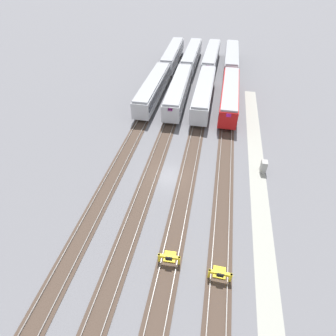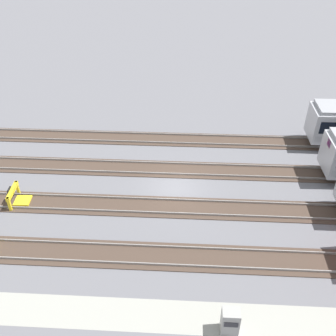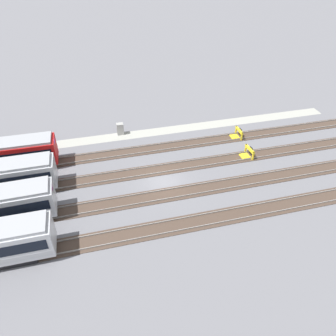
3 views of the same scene
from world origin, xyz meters
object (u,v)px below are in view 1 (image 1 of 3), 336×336
at_px(bumper_stop_near_inner_track, 169,257).
at_px(subway_car_front_row_leftmost, 173,55).
at_px(subway_car_back_row_rightmost, 231,58).
at_px(bumper_stop_nearest_track, 220,273).
at_px(subway_car_front_row_right_inner, 229,95).
at_px(subway_car_front_row_left_inner, 192,56).
at_px(subway_car_back_row_centre, 211,57).
at_px(electrical_cabinet, 264,167).
at_px(subway_car_front_row_rightmost, 153,88).
at_px(subway_car_back_row_leftmost, 204,93).
at_px(subway_car_front_row_centre, 179,91).

bearing_deg(bumper_stop_near_inner_track, subway_car_front_row_leftmost, 10.16).
height_order(subway_car_back_row_rightmost, bumper_stop_nearest_track, subway_car_back_row_rightmost).
bearing_deg(subway_car_front_row_right_inner, subway_car_front_row_leftmost, 35.61).
xyz_separation_m(subway_car_front_row_left_inner, subway_car_front_row_right_inner, (-18.86, -9.02, 0.00)).
bearing_deg(subway_car_back_row_rightmost, subway_car_front_row_left_inner, 91.77).
bearing_deg(bumper_stop_near_inner_track, bumper_stop_nearest_track, -98.08).
bearing_deg(subway_car_back_row_centre, electrical_cabinet, -165.57).
relative_size(subway_car_front_row_leftmost, subway_car_front_row_rightmost, 1.00).
bearing_deg(subway_car_back_row_centre, subway_car_front_row_leftmost, 91.08).
relative_size(subway_car_back_row_rightmost, bumper_stop_near_inner_track, 8.96).
bearing_deg(subway_car_back_row_leftmost, subway_car_back_row_centre, 0.32).
bearing_deg(subway_car_front_row_rightmost, subway_car_front_row_leftmost, -0.24).
relative_size(subway_car_back_row_leftmost, bumper_stop_nearest_track, 8.99).
distance_m(subway_car_front_row_rightmost, bumper_stop_nearest_track, 34.79).
bearing_deg(subway_car_back_row_rightmost, bumper_stop_near_inner_track, 174.93).
relative_size(subway_car_front_row_rightmost, subway_car_back_row_rightmost, 1.00).
bearing_deg(subway_car_back_row_centre, bumper_stop_near_inner_track, -179.95).
distance_m(subway_car_back_row_centre, bumper_stop_near_inner_track, 50.32).
distance_m(subway_car_front_row_right_inner, subway_car_back_row_rightmost, 19.14).
bearing_deg(subway_car_back_row_rightmost, bumper_stop_nearest_track, -179.95).
height_order(subway_car_front_row_leftmost, bumper_stop_near_inner_track, subway_car_front_row_leftmost).
bearing_deg(subway_car_front_row_leftmost, subway_car_back_row_rightmost, -88.48).
distance_m(subway_car_front_row_leftmost, bumper_stop_nearest_track, 52.56).
height_order(subway_car_front_row_rightmost, subway_car_back_row_centre, same).
xyz_separation_m(subway_car_front_row_rightmost, subway_car_back_row_leftmost, (0.00, -9.12, 0.00)).
distance_m(subway_car_front_row_centre, electrical_cabinet, 21.84).
relative_size(subway_car_front_row_centre, bumper_stop_nearest_track, 9.02).
xyz_separation_m(subway_car_front_row_centre, subway_car_back_row_centre, (18.95, -4.41, 0.00)).
distance_m(subway_car_front_row_leftmost, subway_car_front_row_right_inner, 23.10).
xyz_separation_m(subway_car_front_row_centre, subway_car_back_row_leftmost, (0.00, -4.51, 0.00)).
relative_size(subway_car_front_row_right_inner, subway_car_back_row_centre, 1.00).
height_order(subway_car_back_row_leftmost, subway_car_back_row_rightmost, same).
bearing_deg(subway_car_front_row_leftmost, subway_car_back_row_centre, -88.92).
relative_size(subway_car_back_row_centre, electrical_cabinet, 11.28).
relative_size(subway_car_back_row_centre, subway_car_back_row_rightmost, 1.00).
bearing_deg(subway_car_front_row_centre, subway_car_back_row_centre, -13.09).
xyz_separation_m(subway_car_front_row_rightmost, bumper_stop_near_inner_track, (-31.35, -9.06, -1.53)).
relative_size(subway_car_front_row_rightmost, bumper_stop_near_inner_track, 8.96).
bearing_deg(subway_car_front_row_leftmost, subway_car_front_row_centre, -166.44).
height_order(subway_car_front_row_right_inner, electrical_cabinet, subway_car_front_row_right_inner).
relative_size(subway_car_back_row_centre, bumper_stop_nearest_track, 9.02).
bearing_deg(subway_car_front_row_rightmost, bumper_stop_near_inner_track, -163.88).
bearing_deg(subway_car_front_row_left_inner, bumper_stop_near_inner_track, -174.82).
bearing_deg(bumper_stop_nearest_track, subway_car_back_row_leftmost, 7.95).
distance_m(subway_car_front_row_centre, subway_car_front_row_rightmost, 4.61).
relative_size(subway_car_front_row_left_inner, subway_car_front_row_centre, 1.00).
height_order(subway_car_front_row_right_inner, subway_car_front_row_rightmost, same).
relative_size(bumper_stop_nearest_track, electrical_cabinet, 1.25).
relative_size(subway_car_back_row_centre, bumper_stop_near_inner_track, 8.98).
bearing_deg(subway_car_front_row_right_inner, subway_car_back_row_rightmost, -0.03).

